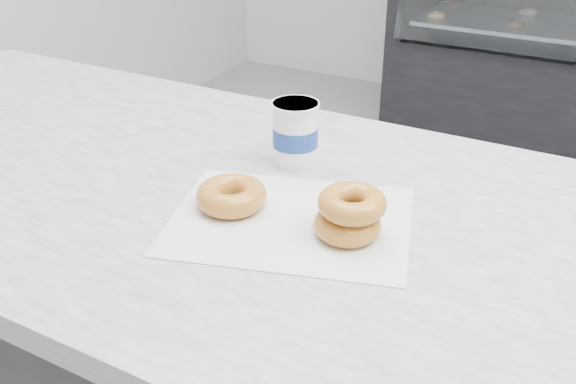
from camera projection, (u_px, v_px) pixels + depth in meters
wax_paper at (290, 220)px, 0.92m from camera, size 0.40×0.35×0.00m
donut_single at (231, 196)px, 0.94m from camera, size 0.12×0.12×0.04m
donut_stack at (350, 214)px, 0.87m from camera, size 0.10×0.10×0.07m
coffee_cup at (295, 133)px, 1.06m from camera, size 0.09×0.09×0.11m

